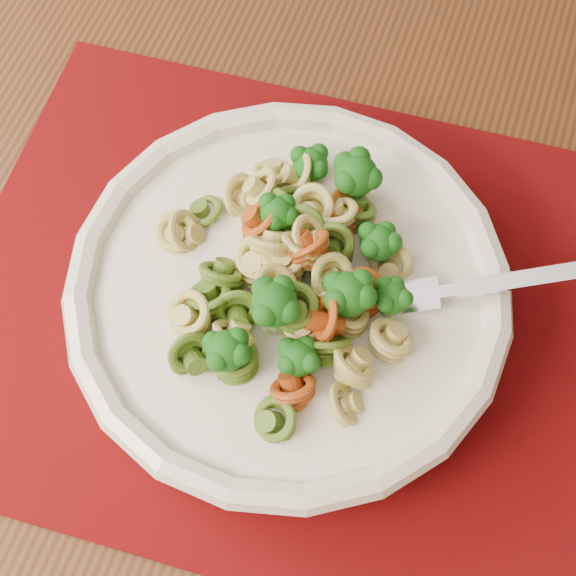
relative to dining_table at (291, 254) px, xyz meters
The scene contains 5 objects.
dining_table is the anchor object (origin of this frame).
placemat 0.15m from the dining_table, 56.81° to the right, with size 0.46×0.36×0.00m, color #600704.
pasta_bowl 0.18m from the dining_table, 59.74° to the right, with size 0.29×0.29×0.05m.
pasta_broccoli_heap 0.19m from the dining_table, 59.74° to the right, with size 0.24×0.24×0.06m, color tan, non-canonical shape.
fork 0.21m from the dining_table, 22.80° to the right, with size 0.19×0.02×0.01m, color silver, non-canonical shape.
Camera 1 is at (0.88, 0.48, 1.28)m, focal length 50.00 mm.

